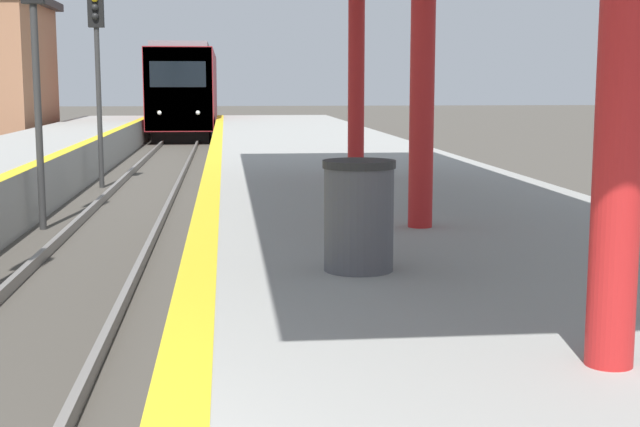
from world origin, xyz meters
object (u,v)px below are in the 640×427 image
Objects in this scene: signal_mid at (34,36)px; signal_far at (97,50)px; trash_bin at (359,215)px; train at (187,91)px.

signal_mid is 6.25m from signal_far.
signal_far is 15.57m from trash_bin.
signal_far is at bearing 88.55° from signal_mid.
signal_far is at bearing -92.75° from train.
signal_mid is 5.37× the size of trash_bin.
signal_far reaches higher than trash_bin.
signal_mid is 1.00× the size of signal_far.
train is 3.49× the size of signal_mid.
signal_mid reaches higher than train.
signal_mid reaches higher than trash_bin.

